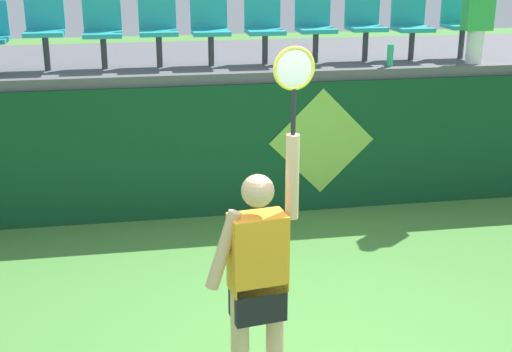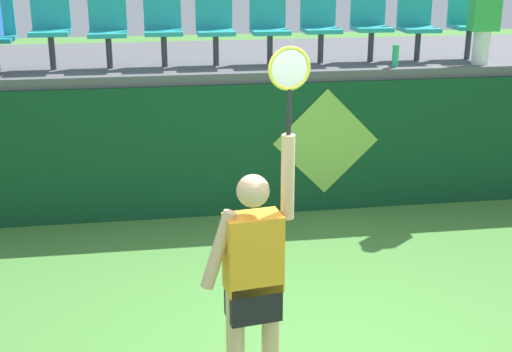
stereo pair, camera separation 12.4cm
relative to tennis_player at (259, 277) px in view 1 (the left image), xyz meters
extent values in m
cube|color=#0F4223|center=(0.46, 3.56, -0.16)|extent=(13.86, 0.20, 1.57)
cube|color=#56565B|center=(0.46, 4.90, 0.69)|extent=(13.86, 2.77, 0.12)
cylinder|color=#DBAD84|center=(-0.13, -0.02, -0.52)|extent=(0.13, 0.13, 0.85)
cylinder|color=#DBAD84|center=(0.12, 0.02, -0.52)|extent=(0.13, 0.13, 0.85)
cube|color=black|center=(-0.01, 0.00, -0.17)|extent=(0.39, 0.27, 0.28)
cube|color=orange|center=(-0.01, 0.00, 0.18)|extent=(0.41, 0.27, 0.55)
sphere|color=#DBAD84|center=(-0.01, 0.00, 0.62)|extent=(0.22, 0.22, 0.22)
cylinder|color=#DBAD84|center=(-0.24, -0.04, 0.23)|extent=(0.27, 0.13, 0.55)
cylinder|color=#DBAD84|center=(0.23, 0.03, 0.69)|extent=(0.09, 0.09, 0.58)
cylinder|color=black|center=(0.23, 0.03, 1.13)|extent=(0.03, 0.03, 0.30)
torus|color=gold|center=(0.23, 0.03, 1.41)|extent=(0.28, 0.06, 0.28)
ellipsoid|color=silver|center=(0.23, 0.03, 1.41)|extent=(0.24, 0.05, 0.24)
cylinder|color=#26B272|center=(2.24, 3.68, 0.88)|extent=(0.08, 0.08, 0.26)
cylinder|color=#38383D|center=(-1.75, 4.09, 0.95)|extent=(0.07, 0.07, 0.40)
cube|color=teal|center=(-1.75, 4.09, 1.17)|extent=(0.44, 0.42, 0.05)
cube|color=teal|center=(-1.75, 4.28, 1.42)|extent=(0.44, 0.04, 0.45)
cylinder|color=#38383D|center=(-1.10, 4.09, 0.93)|extent=(0.07, 0.07, 0.37)
cube|color=teal|center=(-1.10, 4.09, 1.14)|extent=(0.44, 0.42, 0.05)
cube|color=teal|center=(-1.10, 4.28, 1.40)|extent=(0.44, 0.04, 0.45)
cylinder|color=#38383D|center=(-0.47, 4.09, 0.94)|extent=(0.07, 0.07, 0.38)
cube|color=teal|center=(-0.47, 4.09, 1.15)|extent=(0.44, 0.42, 0.05)
cube|color=teal|center=(-0.47, 4.28, 1.41)|extent=(0.44, 0.04, 0.47)
cylinder|color=#38383D|center=(0.15, 4.09, 0.93)|extent=(0.07, 0.07, 0.37)
cube|color=teal|center=(0.15, 4.09, 1.14)|extent=(0.44, 0.42, 0.05)
cube|color=teal|center=(0.15, 4.28, 1.38)|extent=(0.44, 0.04, 0.42)
cylinder|color=#38383D|center=(0.80, 4.09, 0.93)|extent=(0.07, 0.07, 0.36)
cube|color=teal|center=(0.80, 4.09, 1.14)|extent=(0.44, 0.42, 0.05)
cube|color=teal|center=(0.80, 4.28, 1.35)|extent=(0.44, 0.04, 0.37)
cylinder|color=#38383D|center=(1.43, 4.09, 0.93)|extent=(0.07, 0.07, 0.37)
cube|color=teal|center=(1.43, 4.09, 1.14)|extent=(0.44, 0.42, 0.05)
cube|color=teal|center=(1.43, 4.28, 1.38)|extent=(0.44, 0.04, 0.42)
cylinder|color=#38383D|center=(2.06, 4.09, 0.94)|extent=(0.07, 0.07, 0.38)
cube|color=teal|center=(2.06, 4.09, 1.15)|extent=(0.44, 0.42, 0.05)
cube|color=teal|center=(2.06, 4.28, 1.41)|extent=(0.44, 0.04, 0.46)
cylinder|color=#38383D|center=(2.66, 4.09, 0.93)|extent=(0.07, 0.07, 0.36)
cube|color=teal|center=(2.66, 4.09, 1.13)|extent=(0.44, 0.42, 0.05)
cube|color=teal|center=(2.66, 4.28, 1.39)|extent=(0.44, 0.04, 0.46)
cylinder|color=#38383D|center=(3.33, 4.09, 0.94)|extent=(0.07, 0.07, 0.38)
cube|color=teal|center=(3.33, 4.09, 1.15)|extent=(0.44, 0.42, 0.05)
cube|color=teal|center=(3.33, 4.28, 1.40)|extent=(0.44, 0.04, 0.45)
cylinder|color=white|center=(3.33, 3.73, 0.95)|extent=(0.20, 0.20, 0.40)
cube|color=green|center=(3.33, 3.73, 1.38)|extent=(0.34, 0.20, 0.47)
cube|color=#0F4223|center=(1.37, 3.46, -0.94)|extent=(0.90, 0.01, 0.00)
plane|color=#8CC64C|center=(1.37, 3.45, -0.08)|extent=(1.27, 0.00, 1.27)
camera|label=1|loc=(-0.75, -4.21, 2.18)|focal=48.85mm
camera|label=2|loc=(-0.62, -4.23, 2.18)|focal=48.85mm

